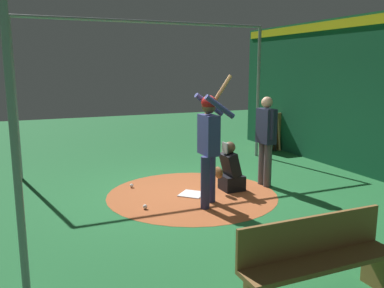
# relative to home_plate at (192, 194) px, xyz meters

# --- Properties ---
(ground_plane) EXTENTS (25.21, 25.21, 0.00)m
(ground_plane) POSITION_rel_home_plate_xyz_m (0.00, 0.00, -0.01)
(ground_plane) COLOR #216633
(dirt_circle) EXTENTS (3.12, 3.12, 0.01)m
(dirt_circle) POSITION_rel_home_plate_xyz_m (0.00, 0.00, -0.01)
(dirt_circle) COLOR #AD562D
(dirt_circle) RESTS_ON ground
(home_plate) EXTENTS (0.59, 0.59, 0.01)m
(home_plate) POSITION_rel_home_plate_xyz_m (0.00, 0.00, 0.00)
(home_plate) COLOR white
(home_plate) RESTS_ON dirt_circle
(batter) EXTENTS (0.68, 0.49, 2.19)m
(batter) POSITION_rel_home_plate_xyz_m (-0.04, 0.63, 1.13)
(batter) COLOR navy
(batter) RESTS_ON ground
(catcher) EXTENTS (0.58, 0.40, 0.94)m
(catcher) POSITION_rel_home_plate_xyz_m (-0.77, 0.03, 0.36)
(catcher) COLOR black
(catcher) RESTS_ON ground
(umpire) EXTENTS (0.22, 0.49, 1.76)m
(umpire) POSITION_rel_home_plate_xyz_m (-1.56, 0.01, 0.98)
(umpire) COLOR #4C4C51
(umpire) RESTS_ON ground
(back_wall) EXTENTS (0.22, 9.21, 3.41)m
(back_wall) POSITION_rel_home_plate_xyz_m (-4.01, 0.00, 1.71)
(back_wall) COLOR #145133
(back_wall) RESTS_ON ground
(cage_frame) EXTENTS (5.85, 4.90, 3.34)m
(cage_frame) POSITION_rel_home_plate_xyz_m (0.00, 0.00, 2.30)
(cage_frame) COLOR gray
(cage_frame) RESTS_ON ground
(bat_rack) EXTENTS (1.06, 0.20, 1.05)m
(bat_rack) POSITION_rel_home_plate_xyz_m (-3.77, -2.81, 0.48)
(bat_rack) COLOR olive
(bat_rack) RESTS_ON ground
(bench) EXTENTS (1.73, 0.36, 0.85)m
(bench) POSITION_rel_home_plate_xyz_m (0.20, 3.65, 0.43)
(bench) COLOR olive
(bench) RESTS_ON ground
(baseball_0) EXTENTS (0.07, 0.07, 0.07)m
(baseball_0) POSITION_rel_home_plate_xyz_m (0.91, -0.86, 0.03)
(baseball_0) COLOR white
(baseball_0) RESTS_ON dirt_circle
(baseball_1) EXTENTS (0.07, 0.07, 0.07)m
(baseball_1) POSITION_rel_home_plate_xyz_m (1.02, 0.41, 0.03)
(baseball_1) COLOR white
(baseball_1) RESTS_ON dirt_circle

